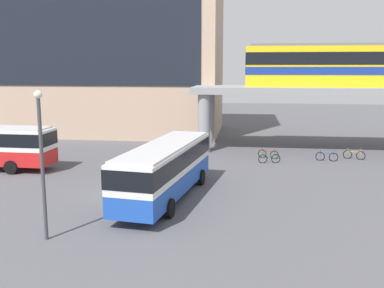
{
  "coord_description": "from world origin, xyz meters",
  "views": [
    {
      "loc": [
        7.02,
        -24.41,
        7.52
      ],
      "look_at": [
        3.23,
        5.59,
        2.2
      ],
      "focal_mm": 40.49,
      "sensor_mm": 36.0,
      "label": 1
    }
  ],
  "objects_px": {
    "train": "(363,65)",
    "bicycle_red": "(268,154)",
    "bicycle_green": "(269,159)",
    "bicycle_orange": "(354,155)",
    "station_building": "(101,41)",
    "bus_main": "(166,165)",
    "bicycle_blue": "(327,157)"
  },
  "relations": [
    {
      "from": "train",
      "to": "bicycle_red",
      "type": "bearing_deg",
      "value": -150.44
    },
    {
      "from": "bicycle_orange",
      "to": "bus_main",
      "type": "bearing_deg",
      "value": -136.6
    },
    {
      "from": "bicycle_red",
      "to": "bicycle_orange",
      "type": "xyz_separation_m",
      "value": [
        7.11,
        0.57,
        0.0
      ]
    },
    {
      "from": "bus_main",
      "to": "bicycle_blue",
      "type": "bearing_deg",
      "value": 46.64
    },
    {
      "from": "station_building",
      "to": "bicycle_blue",
      "type": "relative_size",
      "value": 15.76
    },
    {
      "from": "train",
      "to": "bicycle_red",
      "type": "height_order",
      "value": "train"
    },
    {
      "from": "bicycle_green",
      "to": "bicycle_orange",
      "type": "xyz_separation_m",
      "value": [
        7.11,
        2.39,
        0.0
      ]
    },
    {
      "from": "bus_main",
      "to": "bicycle_orange",
      "type": "bearing_deg",
      "value": 43.4
    },
    {
      "from": "train",
      "to": "station_building",
      "type": "bearing_deg",
      "value": 161.4
    },
    {
      "from": "bicycle_red",
      "to": "station_building",
      "type": "bearing_deg",
      "value": 143.78
    },
    {
      "from": "bicycle_green",
      "to": "station_building",
      "type": "bearing_deg",
      "value": 140.38
    },
    {
      "from": "bus_main",
      "to": "train",
      "type": "bearing_deg",
      "value": 48.93
    },
    {
      "from": "train",
      "to": "bicycle_orange",
      "type": "bearing_deg",
      "value": -106.61
    },
    {
      "from": "bicycle_green",
      "to": "bicycle_red",
      "type": "distance_m",
      "value": 1.82
    },
    {
      "from": "bicycle_red",
      "to": "bicycle_blue",
      "type": "bearing_deg",
      "value": -5.14
    },
    {
      "from": "bicycle_red",
      "to": "train",
      "type": "bearing_deg",
      "value": 29.56
    },
    {
      "from": "train",
      "to": "bicycle_orange",
      "type": "xyz_separation_m",
      "value": [
        -1.24,
        -4.17,
        -7.44
      ]
    },
    {
      "from": "bus_main",
      "to": "bicycle_red",
      "type": "distance_m",
      "value": 13.96
    },
    {
      "from": "train",
      "to": "bicycle_red",
      "type": "xyz_separation_m",
      "value": [
        -8.35,
        -4.74,
        -7.44
      ]
    },
    {
      "from": "train",
      "to": "bicycle_blue",
      "type": "xyz_separation_m",
      "value": [
        -3.63,
        -5.16,
        -7.44
      ]
    },
    {
      "from": "station_building",
      "to": "bicycle_blue",
      "type": "xyz_separation_m",
      "value": [
        23.78,
        -14.39,
        -10.24
      ]
    },
    {
      "from": "bicycle_red",
      "to": "bicycle_orange",
      "type": "height_order",
      "value": "same"
    },
    {
      "from": "bicycle_red",
      "to": "bicycle_orange",
      "type": "relative_size",
      "value": 1.0
    },
    {
      "from": "train",
      "to": "bicycle_green",
      "type": "bearing_deg",
      "value": -141.87
    },
    {
      "from": "bicycle_blue",
      "to": "bicycle_green",
      "type": "bearing_deg",
      "value": -163.52
    },
    {
      "from": "bicycle_green",
      "to": "train",
      "type": "bearing_deg",
      "value": 38.13
    },
    {
      "from": "station_building",
      "to": "bicycle_green",
      "type": "xyz_separation_m",
      "value": [
        19.06,
        -15.78,
        -10.24
      ]
    },
    {
      "from": "station_building",
      "to": "bus_main",
      "type": "height_order",
      "value": "station_building"
    },
    {
      "from": "station_building",
      "to": "bicycle_blue",
      "type": "height_order",
      "value": "station_building"
    },
    {
      "from": "train",
      "to": "bicycle_blue",
      "type": "relative_size",
      "value": 11.78
    },
    {
      "from": "bicycle_green",
      "to": "bicycle_blue",
      "type": "height_order",
      "value": "same"
    },
    {
      "from": "station_building",
      "to": "bicycle_red",
      "type": "bearing_deg",
      "value": -36.22
    }
  ]
}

